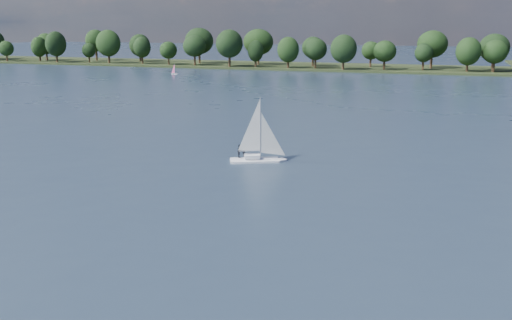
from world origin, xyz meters
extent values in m
plane|color=#233342|center=(0.00, 100.00, 0.00)|extent=(700.00, 700.00, 0.00)
cube|color=black|center=(0.00, 212.00, 0.00)|extent=(660.00, 40.00, 1.50)
cube|color=white|center=(-2.91, 47.43, 0.00)|extent=(7.25, 4.58, 0.83)
cube|color=white|center=(-2.91, 47.43, 0.83)|extent=(2.39, 1.96, 0.52)
cylinder|color=silver|center=(-2.91, 47.43, 4.71)|extent=(0.12, 0.12, 8.29)
imported|color=black|center=(-4.65, 47.66, 1.44)|extent=(0.66, 0.77, 1.79)
imported|color=black|center=(-5.10, 47.18, 1.44)|extent=(0.90, 1.03, 1.79)
cube|color=silver|center=(-71.53, 165.79, 0.00)|extent=(2.52, 1.06, 0.40)
cylinder|color=silver|center=(-71.53, 165.79, 2.00)|extent=(0.07, 0.07, 3.55)
cube|color=slate|center=(-173.88, 195.28, 0.00)|extent=(4.27, 2.61, 0.50)
camera|label=1|loc=(19.91, -24.27, 18.56)|focal=40.00mm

